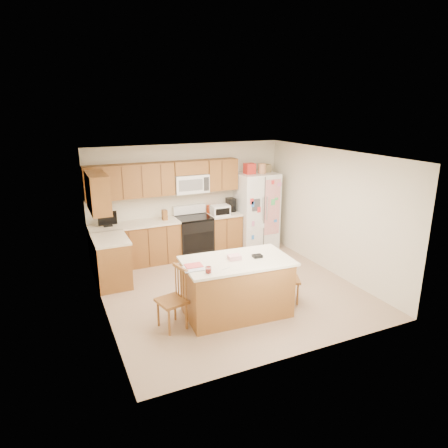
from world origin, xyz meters
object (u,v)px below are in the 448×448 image
island (237,287)px  windsor_chair_right (288,279)px  windsor_chair_back (216,276)px  stove (194,236)px  windsor_chair_left (173,300)px  refrigerator (256,210)px

island → windsor_chair_right: island is taller
windsor_chair_back → windsor_chair_right: bearing=-30.4°
windsor_chair_back → windsor_chair_right: windsor_chair_right is taller
stove → island: bearing=-95.9°
island → windsor_chair_right: 1.00m
windsor_chair_left → windsor_chair_right: (2.07, 0.01, -0.05)m
windsor_chair_right → refrigerator: bearing=72.3°
refrigerator → island: bearing=-124.2°
windsor_chair_left → windsor_chair_back: 1.18m
island → windsor_chair_back: bearing=97.5°
windsor_chair_left → windsor_chair_right: bearing=0.3°
windsor_chair_left → windsor_chair_back: bearing=33.3°
refrigerator → windsor_chair_right: refrigerator is taller
island → refrigerator: bearing=55.8°
stove → refrigerator: size_ratio=0.55×
stove → windsor_chair_left: stove is taller
refrigerator → stove: bearing=177.7°
refrigerator → windsor_chair_right: (-0.86, -2.71, -0.51)m
stove → windsor_chair_back: size_ratio=1.29×
windsor_chair_back → island: bearing=-82.5°
island → windsor_chair_right: bearing=1.4°
island → windsor_chair_left: (-1.07, 0.01, -0.02)m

